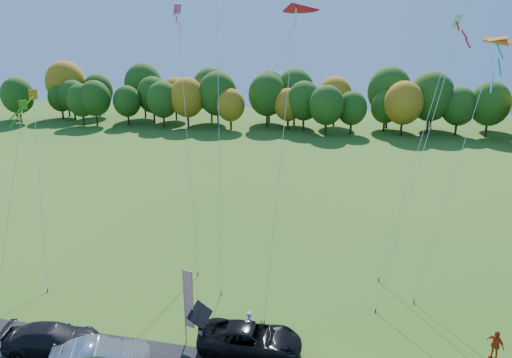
% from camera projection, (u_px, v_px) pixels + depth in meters
% --- Properties ---
extents(ground, '(160.00, 160.00, 0.00)m').
position_uv_depth(ground, '(232.00, 339.00, 23.96)').
color(ground, '#2E5A18').
extents(tree_line, '(116.00, 12.00, 10.00)m').
position_uv_depth(tree_line, '(319.00, 132.00, 75.23)').
color(tree_line, '#1E4711').
rests_on(tree_line, ground).
extents(black_suv, '(5.33, 2.72, 1.44)m').
position_uv_depth(black_suv, '(250.00, 339.00, 22.84)').
color(black_suv, black).
rests_on(black_suv, ground).
extents(silver_sedan, '(4.81, 3.21, 1.50)m').
position_uv_depth(silver_sedan, '(99.00, 358.00, 21.49)').
color(silver_sedan, '#A2A3A7').
rests_on(silver_sedan, ground).
extents(dark_truck_a, '(5.05, 2.93, 1.38)m').
position_uv_depth(dark_truck_a, '(52.00, 339.00, 22.93)').
color(dark_truck_a, black).
rests_on(dark_truck_a, ground).
extents(person_tailgate_a, '(0.42, 0.63, 1.68)m').
position_uv_depth(person_tailgate_a, '(250.00, 326.00, 23.69)').
color(person_tailgate_a, silver).
rests_on(person_tailgate_a, ground).
extents(person_tailgate_b, '(0.77, 0.90, 1.64)m').
position_uv_depth(person_tailgate_b, '(203.00, 335.00, 23.01)').
color(person_tailgate_b, gray).
rests_on(person_tailgate_b, ground).
extents(person_east, '(0.89, 0.93, 1.55)m').
position_uv_depth(person_east, '(495.00, 345.00, 22.36)').
color(person_east, '#C54012').
rests_on(person_east, ground).
extents(feather_flag, '(0.56, 0.19, 4.31)m').
position_uv_depth(feather_flag, '(188.00, 298.00, 22.92)').
color(feather_flag, '#999999').
rests_on(feather_flag, ground).
extents(kite_delta_blue, '(4.08, 10.41, 30.85)m').
position_uv_depth(kite_delta_blue, '(217.00, 36.00, 28.23)').
color(kite_delta_blue, '#4C3F33').
rests_on(kite_delta_blue, ground).
extents(kite_parafoil_orange, '(8.43, 13.70, 25.82)m').
position_uv_depth(kite_parafoil_orange, '(445.00, 79.00, 27.96)').
color(kite_parafoil_orange, '#4C3F33').
rests_on(kite_parafoil_orange, ground).
extents(kite_delta_red, '(2.67, 9.91, 18.44)m').
position_uv_depth(kite_delta_red, '(286.00, 99.00, 27.11)').
color(kite_delta_red, '#4C3F33').
rests_on(kite_delta_red, ground).
extents(kite_parafoil_rainbow, '(5.62, 6.90, 15.53)m').
position_uv_depth(kite_parafoil_rainbow, '(457.00, 167.00, 27.48)').
color(kite_parafoil_rainbow, '#4C3F33').
rests_on(kite_parafoil_rainbow, ground).
extents(kite_diamond_yellow, '(4.21, 6.48, 12.12)m').
position_uv_depth(kite_diamond_yellow, '(40.00, 187.00, 29.76)').
color(kite_diamond_yellow, '#4C3F33').
rests_on(kite_diamond_yellow, ground).
extents(kite_diamond_green, '(1.09, 5.65, 11.56)m').
position_uv_depth(kite_diamond_green, '(11.00, 190.00, 29.07)').
color(kite_diamond_green, '#4C3F33').
rests_on(kite_diamond_green, ground).
extents(kite_diamond_white, '(4.77, 7.19, 17.05)m').
position_uv_depth(kite_diamond_white, '(418.00, 148.00, 29.80)').
color(kite_diamond_white, '#4C3F33').
rests_on(kite_diamond_white, ground).
extents(kite_diamond_pink, '(4.46, 9.03, 17.86)m').
position_uv_depth(kite_diamond_pink, '(187.00, 133.00, 32.09)').
color(kite_diamond_pink, '#4C3F33').
rests_on(kite_diamond_pink, ground).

